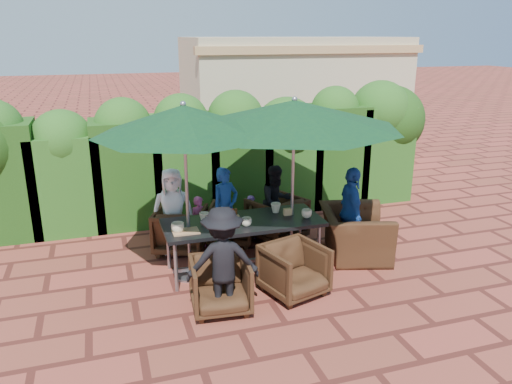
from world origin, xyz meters
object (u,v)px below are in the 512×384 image
object	(u,v)px
chair_near_right	(294,268)
chair_near_left	(220,283)
umbrella_right	(294,114)
chair_far_right	(277,216)
chair_far_mid	(231,222)
dining_table	(243,226)
umbrella_left	(184,120)
chair_far_left	(181,228)
chair_end_right	(355,226)

from	to	relation	value
chair_near_right	chair_near_left	bearing A→B (deg)	168.75
umbrella_right	chair_far_right	bearing A→B (deg)	84.65
chair_far_right	chair_near_right	distance (m)	1.84
chair_near_left	chair_far_mid	bearing A→B (deg)	76.44
dining_table	chair_near_right	size ratio (longest dim) A/B	3.02
umbrella_left	chair_far_mid	xyz separation A→B (m)	(0.87, 1.00, -1.86)
chair_near_left	chair_near_right	bearing A→B (deg)	10.44
chair_far_mid	umbrella_left	bearing A→B (deg)	70.95
chair_far_left	chair_near_left	xyz separation A→B (m)	(0.17, -1.91, -0.03)
chair_far_right	chair_end_right	bearing A→B (deg)	109.75
chair_far_left	chair_near_right	xyz separation A→B (m)	(1.18, -1.81, -0.02)
umbrella_right	chair_far_left	distance (m)	2.53
chair_far_left	chair_end_right	bearing A→B (deg)	-178.28
umbrella_left	chair_end_right	bearing A→B (deg)	-1.63
dining_table	chair_end_right	world-z (taller)	chair_end_right
chair_end_right	chair_near_right	bearing A→B (deg)	138.30
dining_table	chair_near_right	distance (m)	1.03
chair_near_left	chair_near_right	distance (m)	1.02
umbrella_left	chair_near_left	size ratio (longest dim) A/B	3.39
chair_far_mid	chair_far_right	size ratio (longest dim) A/B	0.89
umbrella_right	chair_end_right	world-z (taller)	umbrella_right
chair_near_right	chair_end_right	xyz separation A→B (m)	(1.33, 0.84, 0.12)
chair_far_mid	chair_end_right	bearing A→B (deg)	169.07
chair_near_left	chair_near_right	world-z (taller)	chair_near_right
chair_far_mid	chair_far_right	xyz separation A→B (m)	(0.74, -0.11, 0.05)
chair_far_left	chair_end_right	distance (m)	2.70
umbrella_right	chair_far_mid	xyz separation A→B (m)	(-0.66, 0.98, -1.86)
umbrella_left	chair_near_left	world-z (taller)	umbrella_left
chair_end_right	umbrella_right	bearing A→B (deg)	100.78
chair_far_right	chair_end_right	world-z (taller)	chair_end_right
dining_table	chair_near_left	size ratio (longest dim) A/B	3.10
umbrella_right	chair_near_right	bearing A→B (deg)	-109.17
umbrella_right	chair_near_left	world-z (taller)	umbrella_right
chair_near_left	chair_end_right	bearing A→B (deg)	26.73
umbrella_left	chair_far_right	xyz separation A→B (m)	(1.61, 0.89, -1.81)
umbrella_left	chair_far_left	distance (m)	2.04
chair_far_left	chair_near_right	size ratio (longest dim) A/B	1.04
chair_far_left	chair_far_mid	world-z (taller)	chair_far_left
chair_far_left	chair_far_right	bearing A→B (deg)	-157.59
dining_table	chair_near_right	world-z (taller)	dining_table
chair_end_right	chair_far_right	bearing A→B (deg)	59.96
dining_table	chair_near_left	world-z (taller)	dining_table
chair_far_left	chair_far_mid	distance (m)	0.85
chair_far_mid	chair_far_right	bearing A→B (deg)	-166.84
chair_near_left	dining_table	bearing A→B (deg)	64.48
umbrella_right	chair_far_mid	world-z (taller)	umbrella_right
chair_near_left	chair_end_right	world-z (taller)	chair_end_right
chair_far_left	chair_far_mid	xyz separation A→B (m)	(0.85, 0.10, -0.03)
umbrella_right	chair_far_left	world-z (taller)	umbrella_right
umbrella_right	chair_far_left	bearing A→B (deg)	149.65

